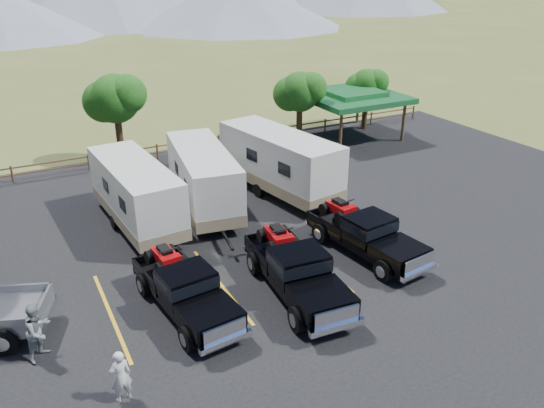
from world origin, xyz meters
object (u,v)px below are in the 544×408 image
rig_left (185,288)px  person_a (121,376)px  pavilion (351,96)px  trailer_right (279,163)px  trailer_center (203,179)px  person_b (38,331)px  rig_right (365,233)px  trailer_left (136,194)px  rig_center (296,269)px

rig_left → person_a: (-2.87, -3.11, -0.08)m
pavilion → trailer_right: pavilion is taller
trailer_center → person_b: 11.14m
pavilion → person_a: (-19.53, -17.00, -1.94)m
rig_left → person_b: 4.59m
rig_right → person_b: (-12.31, -0.59, 0.01)m
rig_left → trailer_left: trailer_left is taller
rig_left → person_a: bearing=-138.8°
rig_center → trailer_left: (-3.55, 7.87, 0.59)m
person_a → pavilion: bearing=-146.2°
pavilion → rig_left: size_ratio=1.09×
pavilion → person_a: pavilion is taller
rig_right → trailer_left: size_ratio=0.69×
rig_right → trailer_right: 7.07m
trailer_right → person_b: size_ratio=4.96×
trailer_center → person_a: (-6.43, -10.46, -0.76)m
trailer_right → rig_left: bearing=-145.8°
rig_center → rig_right: 4.05m
person_b → rig_center: bearing=-46.0°
pavilion → person_b: (-21.24, -14.12, -1.82)m
trailer_left → trailer_center: (3.26, 0.28, 0.02)m
trailer_right → rig_right: bearing=-99.3°
pavilion → person_b: 25.57m
rig_left → person_b: person_b is taller
rig_left → person_b: bearing=176.8°
rig_center → trailer_center: (-0.29, 8.16, 0.61)m
trailer_right → person_a: bearing=-144.9°
rig_left → trailer_right: 10.67m
rig_right → trailer_left: trailer_left is taller
trailer_center → person_a: 12.30m
trailer_right → person_b: bearing=-158.0°
pavilion → trailer_left: pavilion is taller
rig_center → trailer_center: 8.18m
rig_right → person_a: size_ratio=3.64×
trailer_right → trailer_center: bearing=170.7°
rig_left → trailer_right: (7.65, 7.40, 0.77)m
rig_left → pavilion: bearing=33.8°
person_a → rig_center: bearing=-168.3°
rig_right → person_b: bearing=176.0°
rig_left → person_a: size_ratio=3.52×
pavilion → person_a: bearing=-139.0°
pavilion → trailer_center: (-13.10, -6.54, -1.19)m
rig_left → trailer_right: size_ratio=0.62×
pavilion → trailer_center: pavilion is taller
trailer_center → trailer_right: (4.09, 0.05, 0.10)m
rig_center → rig_right: bearing=21.8°
trailer_left → pavilion: bearing=18.8°
trailer_left → trailer_right: size_ratio=0.93×
pavilion → trailer_right: 11.16m
pavilion → rig_left: 21.77m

